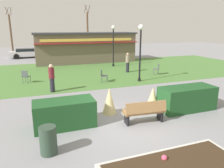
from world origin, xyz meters
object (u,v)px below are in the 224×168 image
object	(u,v)px
lamppost_far	(113,41)
parked_car_west_slot	(27,53)
cafe_chair_center	(157,68)
park_bench	(145,112)
tree_right_bg	(11,33)
person_strolling	(52,78)
person_standing	(128,62)
cafe_chair_west	(103,75)
cafe_chair_east	(26,76)
tree_left_bg	(88,32)
trash_bin	(48,140)
food_kiosk	(85,47)
lamppost_mid	(140,46)

from	to	relation	value
lamppost_far	parked_car_west_slot	xyz separation A→B (m)	(-8.24, 9.77, -1.87)
cafe_chair_center	park_bench	bearing A→B (deg)	-124.71
lamppost_far	tree_right_bg	size ratio (longest dim) A/B	0.59
person_strolling	person_standing	world-z (taller)	same
cafe_chair_west	cafe_chair_east	size ratio (longest dim) A/B	1.00
cafe_chair_west	tree_left_bg	bearing A→B (deg)	79.10
park_bench	trash_bin	size ratio (longest dim) A/B	1.96
lamppost_far	tree_right_bg	xyz separation A→B (m)	(-10.39, 16.53, 0.48)
food_kiosk	park_bench	bearing A→B (deg)	-95.27
trash_bin	tree_right_bg	bearing A→B (deg)	95.87
person_standing	tree_left_bg	size ratio (longest dim) A/B	0.24
cafe_chair_east	tree_right_bg	world-z (taller)	tree_right_bg
person_strolling	tree_right_bg	world-z (taller)	tree_right_bg
food_kiosk	cafe_chair_east	world-z (taller)	food_kiosk
lamppost_far	cafe_chair_west	distance (m)	6.85
food_kiosk	person_standing	world-z (taller)	food_kiosk
lamppost_mid	cafe_chair_west	world-z (taller)	lamppost_mid
lamppost_mid	tree_left_bg	distance (m)	19.72
lamppost_far	parked_car_west_slot	world-z (taller)	lamppost_far
lamppost_far	tree_right_bg	distance (m)	19.53
parked_car_west_slot	tree_left_bg	xyz separation A→B (m)	(8.94, 3.42, 2.51)
lamppost_mid	tree_right_bg	bearing A→B (deg)	113.44
cafe_chair_center	person_strolling	distance (m)	8.84
tree_left_bg	tree_right_bg	xyz separation A→B (m)	(-11.09, 3.34, -0.17)
food_kiosk	lamppost_far	bearing A→B (deg)	-63.36
person_standing	parked_car_west_slot	bearing A→B (deg)	-145.75
parked_car_west_slot	tree_right_bg	bearing A→B (deg)	107.64
lamppost_mid	cafe_chair_west	size ratio (longest dim) A/B	4.47
person_standing	tree_right_bg	size ratio (longest dim) A/B	0.25
lamppost_mid	person_standing	size ratio (longest dim) A/B	2.35
trash_bin	tree_left_bg	distance (m)	28.27
food_kiosk	cafe_chair_center	xyz separation A→B (m)	(3.94, -8.79, -1.11)
park_bench	food_kiosk	distance (m)	16.82
person_standing	tree_left_bg	distance (m)	16.59
tree_left_bg	cafe_chair_east	bearing A→B (deg)	-116.83
person_strolling	tree_right_bg	bearing A→B (deg)	149.18
tree_left_bg	tree_right_bg	size ratio (longest dim) A/B	1.05
lamppost_mid	trash_bin	size ratio (longest dim) A/B	4.48
food_kiosk	person_standing	xyz separation A→B (m)	(2.05, -7.07, -0.78)
person_standing	tree_right_bg	xyz separation A→B (m)	(-10.50, 19.76, 2.13)
lamppost_mid	tree_left_bg	world-z (taller)	tree_left_bg
lamppost_mid	lamppost_far	distance (m)	6.49
trash_bin	cafe_chair_east	world-z (taller)	cafe_chair_east
lamppost_mid	lamppost_far	bearing A→B (deg)	86.38
park_bench	trash_bin	distance (m)	3.91
lamppost_far	cafe_chair_west	world-z (taller)	lamppost_far
trash_bin	parked_car_west_slot	distance (m)	23.58
cafe_chair_east	person_strolling	distance (m)	3.27
food_kiosk	tree_right_bg	xyz separation A→B (m)	(-8.46, 12.69, 1.35)
lamppost_mid	tree_right_bg	distance (m)	25.09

